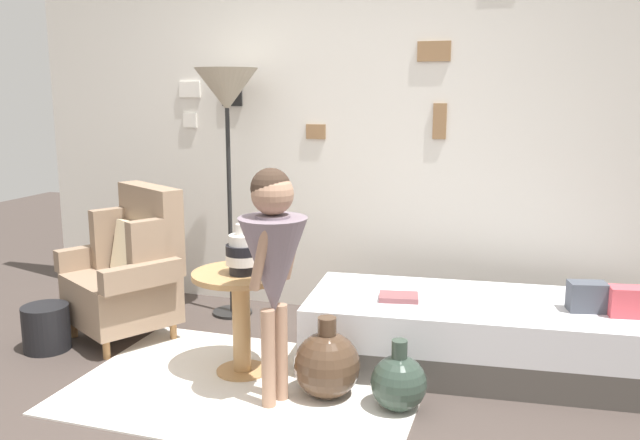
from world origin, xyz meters
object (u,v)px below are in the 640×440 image
book_on_daybed (399,297)px  demijohn_near (327,364)px  floor_lamp (227,99)px  demijohn_far (399,382)px  vase_striped (243,253)px  magazine_basket (46,328)px  armchair (130,270)px  daybed (475,334)px  person_child (273,255)px  side_table (241,303)px

book_on_daybed → demijohn_near: bearing=-118.7°
book_on_daybed → floor_lamp: bearing=157.4°
floor_lamp → demijohn_far: bearing=-37.0°
vase_striped → demijohn_near: (0.51, -0.10, -0.53)m
floor_lamp → demijohn_far: floor_lamp is taller
vase_striped → magazine_basket: (-1.32, -0.02, -0.56)m
armchair → floor_lamp: (0.42, 0.59, 1.07)m
daybed → magazine_basket: daybed is taller
person_child → book_on_daybed: (0.50, 0.65, -0.36)m
person_child → demijohn_near: 0.66m
demijohn_far → daybed: bearing=64.1°
book_on_daybed → demijohn_near: 0.61m
person_child → armchair: bearing=153.9°
armchair → book_on_daybed: size_ratio=4.41×
side_table → person_child: size_ratio=0.49×
demijohn_near → demijohn_far: bearing=-4.3°
armchair → demijohn_far: armchair is taller
armchair → daybed: size_ratio=0.49×
daybed → armchair: bearing=-175.3°
daybed → floor_lamp: floor_lamp is taller
floor_lamp → person_child: (0.81, -1.20, -0.73)m
armchair → floor_lamp: 1.30m
daybed → vase_striped: bearing=-156.7°
armchair → person_child: person_child is taller
daybed → demijohn_far: bearing=-115.9°
side_table → demijohn_near: side_table is taller
floor_lamp → magazine_basket: bearing=-129.6°
book_on_daybed → magazine_basket: book_on_daybed is taller
demijohn_far → demijohn_near: bearing=175.7°
floor_lamp → person_child: floor_lamp is taller
daybed → vase_striped: size_ratio=7.11×
daybed → demijohn_near: size_ratio=4.56×
person_child → magazine_basket: person_child is taller
floor_lamp → side_table: bearing=-61.5°
armchair → vase_striped: size_ratio=3.51×
armchair → floor_lamp: floor_lamp is taller
person_child → demijohn_far: 0.89m
vase_striped → demijohn_near: 0.74m
daybed → side_table: (-1.24, -0.49, 0.21)m
armchair → magazine_basket: bearing=-135.2°
side_table → floor_lamp: size_ratio=0.34×
demijohn_near → floor_lamp: bearing=134.9°
magazine_basket → side_table: bearing=2.4°
daybed → floor_lamp: (-1.73, 0.42, 1.31)m
demijohn_near → vase_striped: bearing=168.7°
daybed → floor_lamp: bearing=166.4°
armchair → book_on_daybed: armchair is taller
demijohn_near → magazine_basket: 1.83m
armchair → demijohn_far: (1.84, -0.47, -0.29)m
person_child → demijohn_near: person_child is taller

